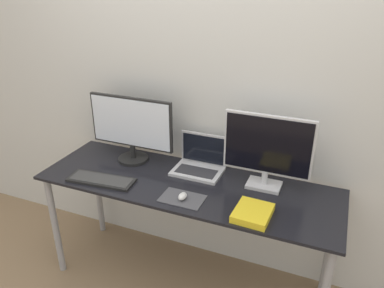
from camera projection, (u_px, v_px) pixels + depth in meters
The scene contains 9 objects.
wall_back at pixel (209, 92), 2.38m from camera, with size 7.00×0.05×2.50m.
desk at pixel (187, 197), 2.31m from camera, with size 1.84×0.60×0.78m.
monitor_left at pixel (131, 127), 2.45m from camera, with size 0.59×0.20×0.44m.
monitor_right at pixel (267, 149), 2.14m from camera, with size 0.51×0.14×0.45m.
laptop at pixel (200, 162), 2.40m from camera, with size 0.31×0.22×0.23m.
keyboard at pixel (101, 180), 2.29m from camera, with size 0.43×0.18×0.02m.
mousepad at pixel (182, 198), 2.11m from camera, with size 0.25×0.16×0.00m.
mouse at pixel (183, 196), 2.10m from camera, with size 0.04×0.07×0.04m.
book at pixel (253, 213), 1.96m from camera, with size 0.19×0.22×0.04m.
Camera 1 is at (0.78, -1.50, 1.95)m, focal length 35.00 mm.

